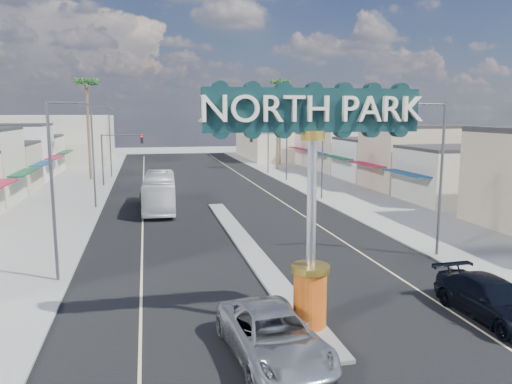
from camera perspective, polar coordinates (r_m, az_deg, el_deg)
name	(u,v)px	position (r m, az deg, el deg)	size (l,w,h in m)	color
ground	(214,204)	(46.81, -4.81, -1.36)	(160.00, 160.00, 0.00)	gray
road	(214,204)	(46.81, -4.81, -1.35)	(20.00, 120.00, 0.01)	black
median_island	(248,248)	(31.39, -0.88, -6.37)	(1.30, 30.00, 0.16)	gray
sidewalk_left	(55,209)	(47.08, -21.96, -1.86)	(8.00, 120.00, 0.12)	gray
sidewalk_right	(354,198)	(50.55, 11.12, -0.66)	(8.00, 120.00, 0.12)	gray
storefront_row_right	(386,156)	(66.12, 14.68, 4.04)	(12.00, 42.00, 6.00)	#B7B29E
backdrop_far_left	(50,139)	(92.15, -22.50, 5.60)	(20.00, 20.00, 8.00)	#B7B29E
backdrop_far_right	(298,137)	(94.99, 4.79, 6.33)	(20.00, 20.00, 8.00)	beige
gateway_sign	(312,180)	(18.80, 6.44, 1.37)	(8.20, 1.50, 9.15)	red
traffic_signal_left	(118,149)	(59.87, -15.46, 4.74)	(5.09, 0.45, 6.00)	#47474C
traffic_signal_right	(272,147)	(61.70, 1.90, 5.18)	(5.09, 0.45, 6.00)	#47474C
streetlight_l_near	(55,182)	(26.24, -21.95, 1.04)	(2.03, 0.22, 9.00)	#47474C
streetlight_l_mid	(95,152)	(45.98, -17.93, 4.42)	(2.03, 0.22, 9.00)	#47474C
streetlight_l_far	(111,139)	(67.87, -16.21, 5.84)	(2.03, 0.22, 9.00)	#47474C
streetlight_r_near	(439,172)	(30.67, 20.18, 2.21)	(2.03, 0.22, 9.00)	#47474C
streetlight_r_mid	(321,148)	(48.65, 7.43, 5.01)	(2.03, 0.22, 9.00)	#47474C
streetlight_r_far	(267,137)	(69.71, 1.27, 6.27)	(2.03, 0.22, 9.00)	#47474C
palm_left_far	(86,88)	(66.09, -18.83, 11.23)	(2.60, 2.60, 13.10)	brown
palm_right_mid	(278,98)	(74.17, 2.50, 10.71)	(2.60, 2.60, 12.10)	brown
palm_right_far	(280,87)	(80.55, 2.79, 11.84)	(2.60, 2.60, 14.10)	brown
suv_left	(273,336)	(17.78, 2.00, -16.14)	(2.84, 6.17, 1.71)	#A5A5A9
suv_right	(492,300)	(23.10, 25.41, -11.04)	(2.32, 5.72, 1.66)	black
car_parked_left	(150,195)	(47.82, -12.07, -0.36)	(1.85, 4.59, 1.56)	slate
city_bus	(160,192)	(44.74, -10.97, 0.04)	(2.61, 11.15, 3.11)	white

